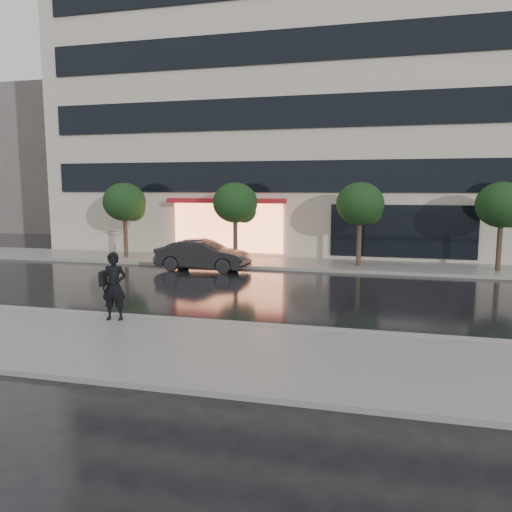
% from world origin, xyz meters
% --- Properties ---
extents(ground, '(120.00, 120.00, 0.00)m').
position_xyz_m(ground, '(0.00, 0.00, 0.00)').
color(ground, black).
rests_on(ground, ground).
extents(sidewalk_near, '(60.00, 4.50, 0.12)m').
position_xyz_m(sidewalk_near, '(0.00, -3.25, 0.06)').
color(sidewalk_near, slate).
rests_on(sidewalk_near, ground).
extents(sidewalk_far, '(60.00, 3.50, 0.12)m').
position_xyz_m(sidewalk_far, '(0.00, 10.25, 0.06)').
color(sidewalk_far, slate).
rests_on(sidewalk_far, ground).
extents(curb_near, '(60.00, 0.25, 0.14)m').
position_xyz_m(curb_near, '(0.00, -1.00, 0.07)').
color(curb_near, gray).
rests_on(curb_near, ground).
extents(curb_far, '(60.00, 0.25, 0.14)m').
position_xyz_m(curb_far, '(0.00, 8.50, 0.07)').
color(curb_far, gray).
rests_on(curb_far, ground).
extents(office_building, '(30.00, 12.76, 18.00)m').
position_xyz_m(office_building, '(-0.00, 17.97, 9.00)').
color(office_building, '#BCAF9F').
rests_on(office_building, ground).
extents(bg_building_left, '(14.00, 10.00, 12.00)m').
position_xyz_m(bg_building_left, '(-28.00, 26.00, 6.00)').
color(bg_building_left, '#59544F').
rests_on(bg_building_left, ground).
extents(tree_far_west, '(2.20, 2.20, 3.99)m').
position_xyz_m(tree_far_west, '(-8.94, 10.03, 2.92)').
color(tree_far_west, '#33261C').
rests_on(tree_far_west, ground).
extents(tree_mid_west, '(2.20, 2.20, 3.99)m').
position_xyz_m(tree_mid_west, '(-2.94, 10.03, 2.92)').
color(tree_mid_west, '#33261C').
rests_on(tree_mid_west, ground).
extents(tree_mid_east, '(2.20, 2.20, 3.99)m').
position_xyz_m(tree_mid_east, '(3.06, 10.03, 2.92)').
color(tree_mid_east, '#33261C').
rests_on(tree_mid_east, ground).
extents(tree_far_east, '(2.20, 2.20, 3.99)m').
position_xyz_m(tree_far_east, '(9.06, 10.03, 2.92)').
color(tree_far_east, '#33261C').
rests_on(tree_far_east, ground).
extents(parked_car, '(4.28, 1.59, 1.40)m').
position_xyz_m(parked_car, '(-3.84, 7.60, 0.70)').
color(parked_car, '#232325').
rests_on(parked_car, ground).
extents(pedestrian_with_umbrella, '(1.03, 1.05, 2.50)m').
position_xyz_m(pedestrian_with_umbrella, '(-3.01, -1.50, 1.66)').
color(pedestrian_with_umbrella, black).
rests_on(pedestrian_with_umbrella, sidewalk_near).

